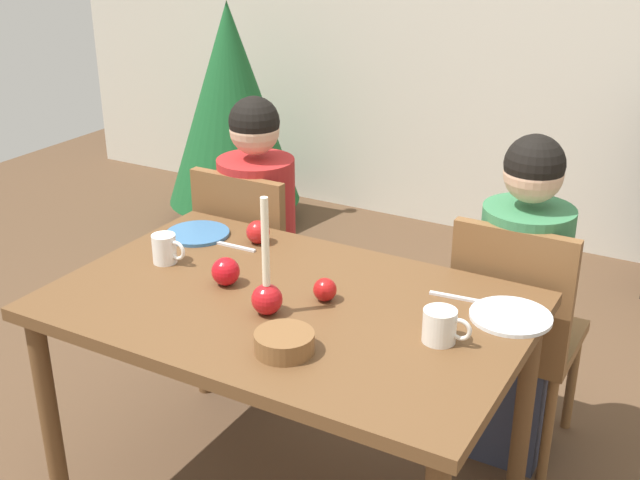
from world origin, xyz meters
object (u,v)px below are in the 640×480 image
at_px(dining_table, 287,325).
at_px(apple_by_left_plate, 258,232).
at_px(apple_by_right_mug, 225,272).
at_px(christmas_tree, 231,105).
at_px(candle_centerpiece, 267,291).
at_px(plate_left, 198,234).
at_px(plate_right, 511,316).
at_px(chair_left, 254,262).
at_px(mug_left, 165,249).
at_px(chair_right, 514,326).
at_px(person_right_child, 519,307).
at_px(bowl_walnuts, 284,342).
at_px(person_left_child, 258,246).
at_px(apple_near_candle, 325,290).
at_px(mug_right, 440,326).

relative_size(dining_table, apple_by_left_plate, 17.20).
bearing_deg(apple_by_left_plate, apple_by_right_mug, -74.01).
xyz_separation_m(christmas_tree, candle_centerpiece, (1.60, -2.08, 0.09)).
height_order(plate_left, apple_by_left_plate, apple_by_left_plate).
height_order(plate_left, plate_right, same).
bearing_deg(chair_left, apple_by_right_mug, -62.92).
height_order(plate_left, mug_left, mug_left).
relative_size(chair_right, person_right_child, 0.77).
height_order(plate_right, bowl_walnuts, bowl_walnuts).
bearing_deg(plate_left, christmas_tree, 121.94).
relative_size(person_left_child, apple_by_right_mug, 13.35).
bearing_deg(apple_by_left_plate, bowl_walnuts, -51.14).
bearing_deg(christmas_tree, apple_near_candle, -48.56).
distance_m(dining_table, candle_centerpiece, 0.18).
distance_m(dining_table, apple_by_left_plate, 0.46).
xyz_separation_m(person_left_child, apple_by_left_plate, (0.22, -0.32, 0.22)).
bearing_deg(chair_right, mug_left, -150.51).
xyz_separation_m(bowl_walnuts, apple_by_left_plate, (-0.46, 0.57, 0.01)).
bearing_deg(dining_table, chair_right, 49.03).
bearing_deg(plate_left, apple_near_candle, -18.65).
relative_size(chair_left, apple_near_candle, 12.82).
xyz_separation_m(mug_left, apple_near_candle, (0.58, 0.02, -0.01)).
xyz_separation_m(dining_table, bowl_walnuts, (0.15, -0.25, 0.11)).
bearing_deg(plate_left, person_left_child, 89.19).
relative_size(dining_table, mug_left, 11.38).
bearing_deg(mug_right, apple_by_left_plate, 158.08).
bearing_deg(chair_right, mug_right, -94.26).
bearing_deg(person_right_child, chair_left, -178.25).
bearing_deg(chair_left, apple_by_left_plate, -52.84).
relative_size(person_right_child, candle_centerpiece, 3.31).
bearing_deg(chair_left, bowl_walnuts, -51.71).
bearing_deg(plate_left, mug_left, -77.52).
bearing_deg(person_left_child, bowl_walnuts, -52.73).
bearing_deg(mug_left, chair_left, 94.67).
distance_m(plate_right, apple_near_candle, 0.54).
bearing_deg(plate_right, bowl_walnuts, -134.73).
bearing_deg(plate_right, plate_left, 177.41).
height_order(dining_table, person_right_child, person_right_child).
height_order(apple_by_left_plate, apple_by_right_mug, apple_by_right_mug).
bearing_deg(person_left_child, christmas_tree, 128.61).
height_order(chair_left, plate_left, chair_left).
bearing_deg(plate_left, person_right_child, 19.18).
distance_m(christmas_tree, candle_centerpiece, 2.62).
bearing_deg(christmas_tree, mug_left, -60.10).
xyz_separation_m(chair_left, bowl_walnuts, (0.68, -0.86, 0.27)).
xyz_separation_m(chair_left, mug_right, (1.01, -0.61, 0.29)).
height_order(chair_right, christmas_tree, christmas_tree).
bearing_deg(mug_right, apple_by_right_mug, 179.99).
distance_m(dining_table, apple_near_candle, 0.16).
height_order(person_left_child, apple_near_candle, person_left_child).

